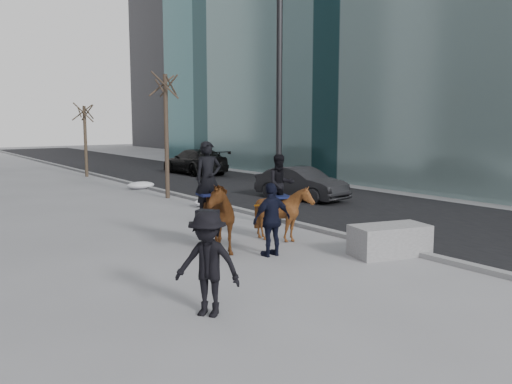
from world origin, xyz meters
TOP-DOWN VIEW (x-y plane):
  - ground at (0.00, 0.00)m, footprint 120.00×120.00m
  - road at (7.00, 10.00)m, footprint 8.00×90.00m
  - curb at (3.00, 10.00)m, footprint 0.25×90.00m
  - planter at (2.49, -0.80)m, footprint 2.00×1.33m
  - car_near at (6.63, 7.43)m, footprint 2.06×4.20m
  - car_far at (8.21, 19.20)m, footprint 2.18×5.23m
  - tree_near at (2.40, 10.97)m, footprint 1.20×1.20m
  - tree_far at (2.40, 21.37)m, footprint 1.20×1.20m
  - mounted_left at (-0.72, 2.09)m, footprint 1.30×2.22m
  - mounted_right at (1.35, 1.87)m, footprint 1.54×1.65m
  - feeder at (0.16, 0.77)m, footprint 1.04×0.87m
  - camera_crew at (-3.07, -1.79)m, footprint 1.20×1.30m
  - lamppost at (2.60, 3.79)m, footprint 0.25×1.39m
  - snow_piles at (2.70, 11.70)m, footprint 1.33×7.16m

SIDE VIEW (x-z plane):
  - ground at x=0.00m, z-range 0.00..0.00m
  - road at x=7.00m, z-range 0.00..0.01m
  - curb at x=3.00m, z-range 0.00..0.12m
  - snow_piles at x=2.70m, z-range -0.01..0.33m
  - planter at x=2.49m, z-range 0.00..0.73m
  - car_near at x=6.63m, z-range 0.00..1.33m
  - car_far at x=8.21m, z-range 0.00..1.51m
  - feeder at x=0.16m, z-range 0.00..1.76m
  - camera_crew at x=-3.07m, z-range 0.01..1.76m
  - mounted_right at x=1.35m, z-range -0.23..2.08m
  - mounted_left at x=-0.72m, z-range -0.34..2.35m
  - tree_far at x=2.40m, z-range 0.00..4.43m
  - tree_near at x=2.40m, z-range 0.00..5.60m
  - lamppost at x=2.60m, z-range 0.45..9.54m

